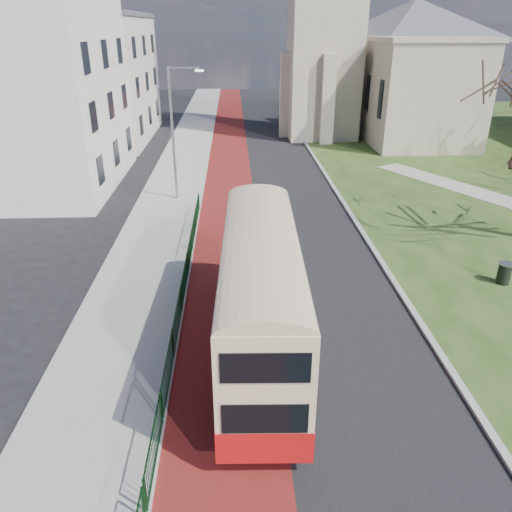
{
  "coord_description": "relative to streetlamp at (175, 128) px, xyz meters",
  "views": [
    {
      "loc": [
        -0.82,
        -13.04,
        10.22
      ],
      "look_at": [
        0.0,
        4.75,
        2.0
      ],
      "focal_mm": 35.0,
      "sensor_mm": 36.0,
      "label": 1
    }
  ],
  "objects": [
    {
      "name": "street_block_far",
      "position": [
        -9.65,
        20.0,
        1.17
      ],
      "size": [
        10.3,
        16.3,
        11.5
      ],
      "color": "beige",
      "rests_on": "ground"
    },
    {
      "name": "pavement_west",
      "position": [
        -0.65,
        2.0,
        -4.53
      ],
      "size": [
        4.0,
        120.0,
        0.12
      ],
      "primitive_type": "cube",
      "color": "gray",
      "rests_on": "ground"
    },
    {
      "name": "pedestrian_railing",
      "position": [
        1.4,
        -14.0,
        -4.04
      ],
      "size": [
        0.07,
        24.0,
        1.12
      ],
      "color": "black",
      "rests_on": "ground"
    },
    {
      "name": "road_carriageway",
      "position": [
        5.85,
        2.0,
        -4.59
      ],
      "size": [
        9.0,
        120.0,
        0.01
      ],
      "primitive_type": "cube",
      "color": "black",
      "rests_on": "ground"
    },
    {
      "name": "litter_bin",
      "position": [
        15.14,
        -12.31,
        -4.07
      ],
      "size": [
        0.6,
        0.6,
        0.96
      ],
      "rotation": [
        0.0,
        0.0,
        0.0
      ],
      "color": "black",
      "rests_on": "grass_green"
    },
    {
      "name": "ground",
      "position": [
        4.35,
        -18.0,
        -4.59
      ],
      "size": [
        160.0,
        160.0,
        0.0
      ],
      "primitive_type": "plane",
      "color": "black",
      "rests_on": "ground"
    },
    {
      "name": "bus_lane",
      "position": [
        3.15,
        2.0,
        -4.59
      ],
      "size": [
        3.4,
        120.0,
        0.01
      ],
      "primitive_type": "cube",
      "color": "#591414",
      "rests_on": "ground"
    },
    {
      "name": "bus",
      "position": [
        4.33,
        -16.93,
        -2.13
      ],
      "size": [
        2.74,
        10.41,
        4.32
      ],
      "rotation": [
        0.0,
        0.0,
        -0.03
      ],
      "color": "#B61010",
      "rests_on": "ground"
    },
    {
      "name": "street_block_near",
      "position": [
        -9.65,
        4.0,
        1.92
      ],
      "size": [
        10.3,
        14.3,
        13.0
      ],
      "color": "beige",
      "rests_on": "ground"
    },
    {
      "name": "kerb_east",
      "position": [
        10.45,
        4.0,
        -4.53
      ],
      "size": [
        0.25,
        80.0,
        0.13
      ],
      "primitive_type": "cube",
      "color": "#999993",
      "rests_on": "ground"
    },
    {
      "name": "kerb_west",
      "position": [
        1.35,
        2.0,
        -4.53
      ],
      "size": [
        0.25,
        120.0,
        0.13
      ],
      "primitive_type": "cube",
      "color": "#999993",
      "rests_on": "ground"
    },
    {
      "name": "streetlamp",
      "position": [
        0.0,
        0.0,
        0.0
      ],
      "size": [
        2.13,
        0.18,
        8.0
      ],
      "color": "gray",
      "rests_on": "pavement_west"
    }
  ]
}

